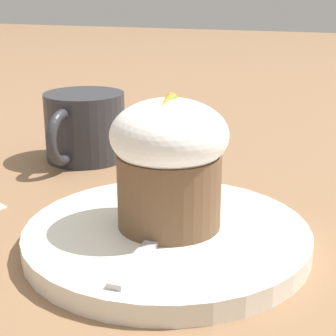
{
  "coord_description": "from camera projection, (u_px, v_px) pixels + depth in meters",
  "views": [
    {
      "loc": [
        0.37,
        0.13,
        0.19
      ],
      "look_at": [
        -0.01,
        -0.0,
        0.06
      ],
      "focal_mm": 60.0,
      "sensor_mm": 36.0,
      "label": 1
    }
  ],
  "objects": [
    {
      "name": "spoon",
      "position": [
        167.0,
        230.0,
        0.42
      ],
      "size": [
        0.12,
        0.04,
        0.01
      ],
      "color": "#B7B7BC",
      "rests_on": "dessert_plate"
    },
    {
      "name": "dessert_plate",
      "position": [
        167.0,
        237.0,
        0.43
      ],
      "size": [
        0.22,
        0.22,
        0.02
      ],
      "color": "white",
      "rests_on": "ground_plane"
    },
    {
      "name": "carrot_cake",
      "position": [
        168.0,
        160.0,
        0.42
      ],
      "size": [
        0.09,
        0.09,
        0.1
      ],
      "color": "brown",
      "rests_on": "dessert_plate"
    },
    {
      "name": "coffee_cup",
      "position": [
        84.0,
        127.0,
        0.63
      ],
      "size": [
        0.13,
        0.09,
        0.08
      ],
      "color": "#2D2D33",
      "rests_on": "ground_plane"
    },
    {
      "name": "ground_plane",
      "position": [
        167.0,
        246.0,
        0.43
      ],
      "size": [
        4.0,
        4.0,
        0.0
      ],
      "primitive_type": "plane",
      "color": "#846042"
    }
  ]
}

